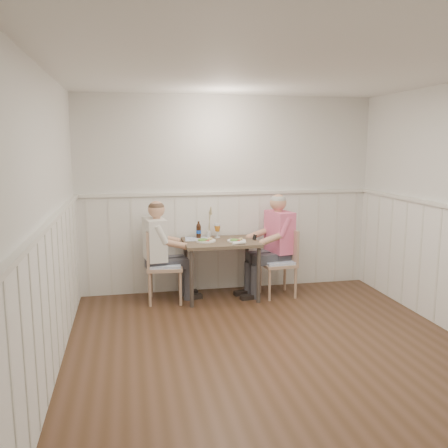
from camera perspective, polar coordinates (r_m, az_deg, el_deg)
name	(u,v)px	position (r m, az deg, el deg)	size (l,w,h in m)	color
ground_plane	(278,357)	(4.62, 6.52, -15.64)	(4.50, 4.50, 0.00)	#472E1B
room_shell	(281,196)	(4.21, 6.91, 3.42)	(4.04, 4.54, 2.60)	silver
wainscot	(259,267)	(5.01, 4.23, -5.22)	(4.00, 4.49, 1.34)	silver
dining_table	(221,248)	(6.07, -0.38, -2.95)	(0.94, 0.70, 0.75)	brown
chair_right	(282,260)	(6.24, 6.96, -4.29)	(0.44, 0.44, 0.88)	tan
chair_left	(160,263)	(6.00, -7.67, -4.66)	(0.47, 0.47, 0.92)	tan
man_in_pink	(276,252)	(6.30, 6.32, -3.32)	(0.68, 0.49, 1.35)	#3F3F47
diner_cream	(158,259)	(6.02, -7.89, -4.18)	(0.65, 0.46, 1.30)	#3F3F47
plate_man	(236,240)	(6.00, 1.47, -1.93)	(0.24, 0.24, 0.06)	white
plate_diner	(205,240)	(6.00, -2.34, -1.93)	(0.26, 0.26, 0.07)	white
beer_glass_a	(218,228)	(6.25, -0.75, -0.53)	(0.07, 0.07, 0.18)	silver
beer_glass_b	(217,228)	(6.22, -0.83, -0.48)	(0.08, 0.08, 0.19)	silver
beer_bottle	(199,231)	(6.20, -3.07, -0.81)	(0.06, 0.06, 0.23)	black
rolled_napkin	(239,243)	(5.82, 1.81, -2.29)	(0.18, 0.09, 0.04)	white
grass_vase	(208,223)	(6.21, -1.88, 0.11)	(0.05, 0.05, 0.43)	silver
gingham_mat	(198,239)	(6.16, -3.14, -1.80)	(0.36, 0.30, 0.01)	#728DC5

